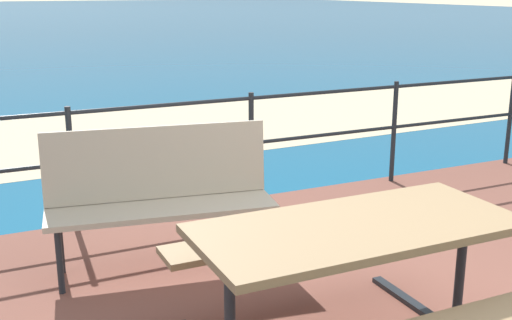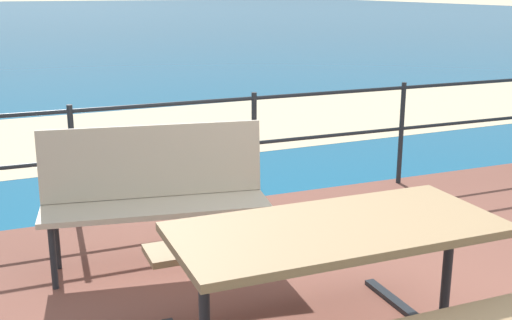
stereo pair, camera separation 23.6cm
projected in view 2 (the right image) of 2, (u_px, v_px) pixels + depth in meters
sea_water at (20, 17)px, 38.96m from camera, size 90.00×90.00×0.01m
beach_strip at (159, 131)px, 8.48m from camera, size 54.07×4.74×0.01m
picnic_table at (336, 259)px, 2.98m from camera, size 1.54×1.44×0.74m
park_bench at (154, 186)px, 4.16m from camera, size 1.49×0.65×0.92m
railing_fence at (254, 133)px, 5.35m from camera, size 5.94×0.04×0.95m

